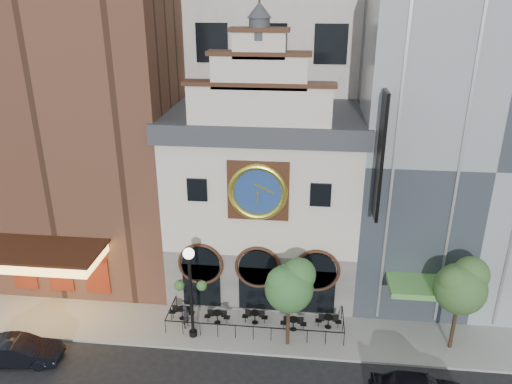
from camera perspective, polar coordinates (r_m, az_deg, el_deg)
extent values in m
plane|color=black|center=(29.96, -0.60, -18.12)|extent=(120.00, 120.00, 0.00)
cube|color=gray|center=(31.85, -0.06, -15.13)|extent=(44.00, 5.00, 0.15)
cube|color=#605E5B|center=(35.30, 0.92, -7.04)|extent=(12.00, 8.00, 4.00)
cube|color=silver|center=(32.96, 0.98, 1.33)|extent=(12.00, 8.00, 7.00)
cube|color=#2D3035|center=(31.74, 1.03, 8.27)|extent=(12.60, 8.60, 1.20)
cube|color=#391E11|center=(28.86, 0.25, 0.14)|extent=(3.60, 0.25, 3.60)
cylinder|color=navy|center=(28.73, 0.22, 0.03)|extent=(3.10, 0.12, 3.10)
torus|color=gold|center=(28.65, 0.20, -0.03)|extent=(3.46, 0.36, 3.46)
cylinder|color=#2D3035|center=(27.29, 0.39, 18.12)|extent=(1.10, 1.10, 1.10)
cone|color=#2D3035|center=(27.24, 0.39, 20.12)|extent=(1.30, 1.30, 0.80)
cube|color=brown|center=(36.90, -19.55, 10.42)|extent=(14.00, 12.00, 25.00)
cube|color=#FFBF59|center=(33.14, -23.22, -6.76)|extent=(7.00, 3.40, 0.70)
cube|color=#391E11|center=(32.94, -23.33, -6.07)|extent=(7.40, 3.80, 0.15)
cube|color=maroon|center=(35.42, -21.43, -8.63)|extent=(5.60, 0.15, 2.60)
cube|color=gray|center=(35.47, 22.83, 5.34)|extent=(14.00, 12.00, 20.00)
cube|color=#569B46|center=(30.91, 19.08, -10.22)|extent=(4.50, 2.40, 0.35)
cube|color=black|center=(27.24, 14.02, 3.92)|extent=(0.18, 1.60, 7.00)
cylinder|color=black|center=(32.28, -8.47, -13.04)|extent=(0.68, 0.68, 0.03)
cylinder|color=black|center=(32.50, -8.43, -13.58)|extent=(0.06, 0.06, 0.72)
cylinder|color=black|center=(31.69, -4.46, -13.60)|extent=(0.68, 0.68, 0.03)
cylinder|color=black|center=(31.90, -4.44, -14.14)|extent=(0.06, 0.06, 0.72)
cylinder|color=black|center=(31.59, -0.12, -13.65)|extent=(0.68, 0.68, 0.03)
cylinder|color=black|center=(31.81, -0.12, -14.19)|extent=(0.06, 0.06, 0.72)
cylinder|color=black|center=(31.14, 4.31, -14.33)|extent=(0.68, 0.68, 0.03)
cylinder|color=black|center=(31.36, 4.29, -14.87)|extent=(0.06, 0.06, 0.72)
cylinder|color=black|center=(31.54, 8.30, -13.98)|extent=(0.68, 0.68, 0.03)
cylinder|color=black|center=(31.76, 8.26, -14.52)|extent=(0.06, 0.06, 0.72)
imported|color=black|center=(31.90, -25.47, -16.08)|extent=(4.72, 2.12, 1.50)
imported|color=black|center=(31.55, -8.01, -13.93)|extent=(0.56, 0.65, 1.50)
cylinder|color=black|center=(29.72, -7.42, -11.87)|extent=(0.19, 0.19, 5.36)
cylinder|color=black|center=(31.19, -7.19, -15.71)|extent=(0.47, 0.47, 0.32)
sphere|color=white|center=(28.21, -7.71, -6.99)|extent=(0.64, 0.64, 0.64)
sphere|color=#316327|center=(29.36, -8.77, -10.54)|extent=(0.60, 0.60, 0.60)
sphere|color=#316327|center=(29.20, -6.23, -10.59)|extent=(0.60, 0.60, 0.60)
cylinder|color=#382619|center=(29.65, 3.68, -14.67)|extent=(0.21, 0.21, 2.94)
sphere|color=#2A5F26|center=(28.32, 3.80, -10.93)|extent=(2.73, 2.73, 2.73)
sphere|color=#2A5F26|center=(28.19, 4.95, -9.37)|extent=(1.89, 1.89, 1.89)
sphere|color=#2A5F26|center=(27.87, 2.93, -10.22)|extent=(1.68, 1.68, 1.68)
cylinder|color=#382619|center=(31.39, 21.65, -13.94)|extent=(0.22, 0.22, 3.07)
sphere|color=#315823|center=(30.09, 22.30, -10.20)|extent=(2.86, 2.86, 2.86)
sphere|color=#315823|center=(30.14, 23.36, -8.61)|extent=(1.98, 1.98, 1.98)
sphere|color=#315823|center=(29.51, 21.73, -9.52)|extent=(1.76, 1.76, 1.76)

